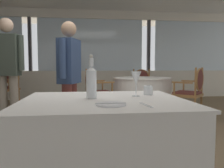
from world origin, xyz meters
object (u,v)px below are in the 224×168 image
at_px(water_bottle, 91,81).
at_px(water_tumbler, 148,90).
at_px(dining_chair_1_0, 95,89).
at_px(wine_glass, 136,79).
at_px(diner_person_0, 69,74).
at_px(diner_person_1, 7,66).
at_px(side_plate, 111,104).
at_px(dining_chair_0_0, 8,84).
at_px(dining_chair_1_2, 141,83).
at_px(dining_chair_1_1, 192,89).

height_order(water_bottle, water_tumbler, water_bottle).
relative_size(water_bottle, water_tumbler, 4.34).
xyz_separation_m(water_bottle, dining_chair_1_0, (0.17, 2.71, -0.32)).
xyz_separation_m(water_bottle, wine_glass, (0.35, 0.08, 0.01)).
bearing_deg(water_tumbler, water_bottle, -161.19).
distance_m(water_tumbler, dining_chair_1_0, 2.57).
bearing_deg(diner_person_0, water_bottle, 118.50).
relative_size(diner_person_0, diner_person_1, 0.91).
relative_size(side_plate, wine_glass, 0.95).
bearing_deg(dining_chair_0_0, dining_chair_1_2, 115.06).
distance_m(dining_chair_1_0, diner_person_0, 1.45).
bearing_deg(diner_person_0, dining_chair_1_1, -138.55).
bearing_deg(wine_glass, water_tumbler, 34.87).
height_order(dining_chair_0_0, dining_chair_1_1, dining_chair_0_0).
relative_size(water_bottle, wine_glass, 1.64).
distance_m(side_plate, dining_chair_1_0, 3.02).
bearing_deg(dining_chair_1_1, wine_glass, 98.13).
distance_m(side_plate, diner_person_0, 1.70).
bearing_deg(diner_person_0, water_tumbler, 139.29).
distance_m(side_plate, dining_chair_0_0, 4.73).
relative_size(dining_chair_1_1, diner_person_1, 0.56).
height_order(water_bottle, dining_chair_0_0, water_bottle).
relative_size(side_plate, dining_chair_1_2, 0.20).
xyz_separation_m(wine_glass, diner_person_0, (-0.59, 1.28, -0.01)).
relative_size(water_bottle, diner_person_1, 0.19).
distance_m(wine_glass, diner_person_1, 2.49).
distance_m(dining_chair_1_1, dining_chair_1_2, 1.81).
bearing_deg(side_plate, dining_chair_1_2, 73.14).
distance_m(dining_chair_0_0, dining_chair_1_0, 2.39).
height_order(wine_glass, diner_person_1, diner_person_1).
relative_size(wine_glass, water_tumbler, 2.64).
bearing_deg(side_plate, diner_person_0, 101.78).
bearing_deg(diner_person_0, dining_chair_1_0, -88.28).
bearing_deg(diner_person_1, diner_person_0, 66.28).
xyz_separation_m(wine_glass, dining_chair_1_1, (1.57, 2.20, -0.32)).
distance_m(water_bottle, diner_person_1, 2.35).
xyz_separation_m(side_plate, diner_person_1, (-1.32, 2.32, 0.23)).
distance_m(wine_glass, dining_chair_0_0, 4.50).
bearing_deg(water_tumbler, diner_person_0, 120.85).
relative_size(dining_chair_0_0, dining_chair_1_0, 1.04).
bearing_deg(dining_chair_1_2, diner_person_0, -18.22).
height_order(water_bottle, wine_glass, water_bottle).
height_order(side_plate, water_bottle, water_bottle).
height_order(dining_chair_1_2, diner_person_0, diner_person_0).
xyz_separation_m(water_bottle, diner_person_0, (-0.24, 1.36, 0.01)).
distance_m(water_bottle, water_tumbler, 0.51).
bearing_deg(dining_chair_1_2, dining_chair_1_1, 30.08).
relative_size(side_plate, dining_chair_1_0, 0.20).
bearing_deg(dining_chair_1_0, side_plate, -107.40).
bearing_deg(water_bottle, water_tumbler, 18.81).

